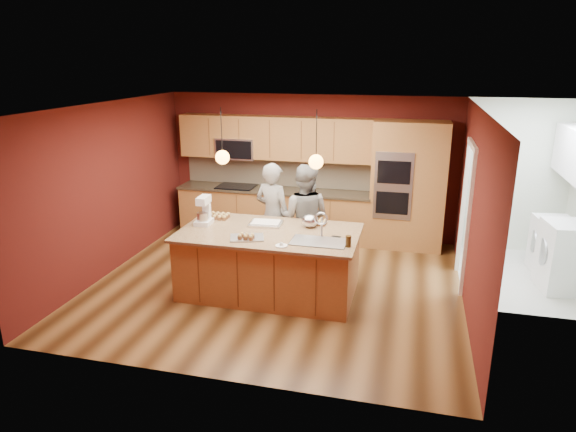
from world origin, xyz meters
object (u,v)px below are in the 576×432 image
(stand_mixer, at_px, (204,212))
(mixing_bowl, at_px, (310,221))
(island, at_px, (270,261))
(person_right, at_px, (304,218))
(person_left, at_px, (273,216))

(stand_mixer, xyz_separation_m, mixing_bowl, (1.57, 0.23, -0.09))
(island, bearing_deg, mixing_bowl, 33.68)
(person_right, relative_size, stand_mixer, 4.14)
(person_left, height_order, mixing_bowl, person_left)
(island, xyz_separation_m, stand_mixer, (-1.06, 0.11, 0.65))
(person_right, relative_size, mixing_bowl, 7.46)
(island, relative_size, person_right, 1.47)
(island, xyz_separation_m, person_right, (0.29, 0.98, 0.39))
(person_left, bearing_deg, island, 121.59)
(person_right, distance_m, mixing_bowl, 0.69)
(person_left, height_order, stand_mixer, person_left)
(mixing_bowl, bearing_deg, stand_mixer, -171.60)
(person_left, bearing_deg, stand_mixer, 64.64)
(stand_mixer, bearing_deg, island, -8.48)
(person_right, bearing_deg, mixing_bowl, 111.05)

